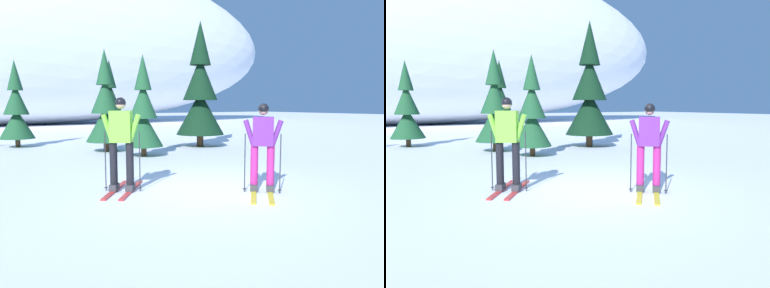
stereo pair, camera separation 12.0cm
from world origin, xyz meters
TOP-DOWN VIEW (x-y plane):
  - ground_plane at (0.00, 0.00)m, footprint 120.00×120.00m
  - skier_lime_jacket at (-1.46, 0.80)m, footprint 1.33×1.55m
  - skier_purple_jacket at (0.83, -0.74)m, footprint 1.52×1.58m
  - pine_tree_center_left at (-2.05, 10.20)m, footprint 1.35×1.35m
  - pine_tree_center at (0.46, 6.92)m, footprint 1.43×1.43m
  - pine_tree_center_right at (1.06, 5.04)m, footprint 1.29×1.29m
  - pine_tree_right at (2.06, 10.72)m, footprint 1.47×1.47m
  - pine_tree_far_right at (4.21, 6.31)m, footprint 1.94×1.94m
  - snow_ridge_background at (0.79, 27.81)m, footprint 51.27×14.38m

SIDE VIEW (x-z plane):
  - ground_plane at x=0.00m, z-range 0.00..0.00m
  - skier_purple_jacket at x=0.83m, z-range 0.03..1.77m
  - skier_lime_jacket at x=-1.46m, z-range 0.05..1.91m
  - pine_tree_center_right at x=1.06m, z-range -0.27..3.08m
  - pine_tree_center_left at x=-2.05m, z-range -0.29..3.21m
  - pine_tree_center at x=0.46m, z-range -0.30..3.40m
  - pine_tree_right at x=2.06m, z-range -0.31..3.51m
  - pine_tree_far_right at x=4.21m, z-range -0.41..4.62m
  - snow_ridge_background at x=0.79m, z-range 0.00..15.21m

